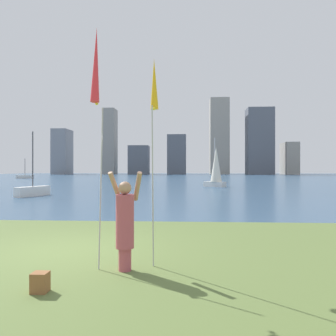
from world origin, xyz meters
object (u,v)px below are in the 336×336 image
Objects in this scene: sailboat_5 at (216,168)px; sailboat_7 at (25,177)px; kite_flag_left at (96,71)px; sailboat_3 at (33,191)px; person at (125,222)px; kite_flag_right at (154,91)px; bag at (40,282)px.

sailboat_5 is 1.37× the size of sailboat_7.
kite_flag_left is 1.01× the size of sailboat_3.
kite_flag_right reaches higher than person.
bag is at bearing -63.22° from sailboat_7.
sailboat_7 is (-28.90, 53.97, -0.55)m from person.
sailboat_7 is at bearing 138.06° from person.
person is 61.22m from sailboat_7.
sailboat_7 is (-19.62, 38.14, -0.03)m from sailboat_3.
person is 0.41× the size of kite_flag_left.
kite_flag_left is 61.23m from sailboat_7.
sailboat_7 is at bearing 117.23° from sailboat_3.
person is 6.07× the size of bag.
sailboat_3 is 42.89m from sailboat_7.
sailboat_7 is at bearing 118.76° from kite_flag_right.
person is at bearing -59.65° from sailboat_3.
bag is at bearing -113.47° from person.
kite_flag_right is (0.99, 0.60, -0.23)m from kite_flag_left.
sailboat_3 is at bearing -137.69° from sailboat_5.
kite_flag_right reaches higher than sailboat_7.
bag is at bearing -100.01° from sailboat_5.
sailboat_5 is at bearing 101.64° from person.
sailboat_5 is at bearing -38.27° from sailboat_7.
sailboat_5 reaches higher than kite_flag_right.
bag is (-1.57, -1.58, -3.24)m from kite_flag_right.
sailboat_5 is (3.57, 27.54, -1.43)m from kite_flag_right.
sailboat_3 is 18.10m from sailboat_5.
kite_flag_left is at bearing -62.32° from sailboat_7.
sailboat_5 is at bearing 80.81° from kite_flag_left.
kite_flag_left is (-0.49, -0.17, 2.73)m from person.
kite_flag_left is 1.18m from kite_flag_right.
sailboat_7 is (-27.82, 55.11, 0.20)m from bag.
bag is 61.74m from sailboat_7.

